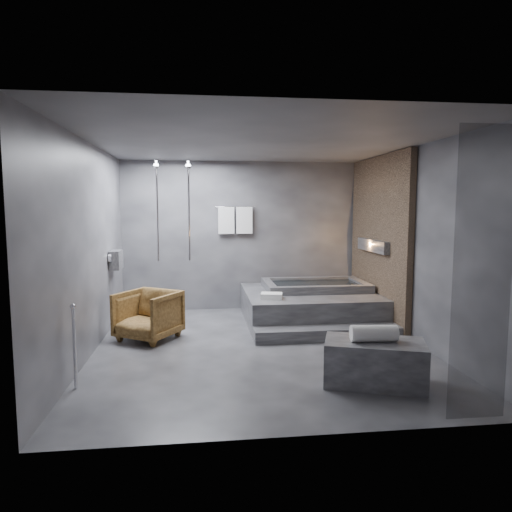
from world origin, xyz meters
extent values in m
plane|color=#2D2C2F|center=(0.00, 0.00, 0.00)|extent=(5.00, 5.00, 0.00)
cube|color=#4B4A4D|center=(0.00, 0.00, 2.80)|extent=(4.50, 5.00, 0.04)
cube|color=#37363B|center=(0.00, 2.50, 1.40)|extent=(4.50, 0.04, 2.80)
cube|color=#37363B|center=(0.00, -2.50, 1.40)|extent=(4.50, 0.04, 2.80)
cube|color=#37363B|center=(-2.25, 0.00, 1.40)|extent=(0.04, 5.00, 2.80)
cube|color=#37363B|center=(2.25, 0.00, 1.40)|extent=(0.04, 5.00, 2.80)
cube|color=#937456|center=(2.19, 1.25, 1.40)|extent=(0.10, 2.40, 2.78)
cube|color=#FF9938|center=(2.11, 1.25, 1.30)|extent=(0.14, 1.20, 0.20)
cube|color=gray|center=(-2.16, 1.40, 1.10)|extent=(0.16, 0.42, 0.30)
imported|color=beige|center=(-2.15, 1.30, 1.05)|extent=(0.08, 0.08, 0.21)
imported|color=beige|center=(-2.15, 1.50, 1.03)|extent=(0.07, 0.07, 0.15)
cylinder|color=silver|center=(-1.00, 2.05, 1.90)|extent=(0.04, 0.04, 1.80)
cylinder|color=silver|center=(-1.55, 2.05, 1.90)|extent=(0.04, 0.04, 1.80)
cylinder|color=silver|center=(-0.15, 2.44, 1.95)|extent=(0.75, 0.02, 0.02)
cube|color=white|center=(-0.32, 2.42, 1.70)|extent=(0.30, 0.06, 0.50)
cube|color=white|center=(0.02, 2.42, 1.70)|extent=(0.30, 0.06, 0.50)
cylinder|color=silver|center=(-2.15, -1.20, 0.45)|extent=(0.04, 0.04, 0.90)
cube|color=black|center=(1.65, -2.45, 1.35)|extent=(0.55, 0.01, 2.60)
cube|color=#323134|center=(1.05, 1.45, 0.25)|extent=(2.20, 2.00, 0.50)
cube|color=#323134|center=(1.05, 0.27, 0.09)|extent=(2.20, 0.36, 0.18)
cube|color=#363639|center=(1.09, -1.45, 0.24)|extent=(1.21, 0.91, 0.48)
imported|color=#412910|center=(-1.58, 0.60, 0.36)|extent=(1.08, 1.08, 0.72)
cylinder|color=white|center=(1.07, -1.46, 0.57)|extent=(0.52, 0.23, 0.18)
cube|color=white|center=(0.31, 0.91, 0.54)|extent=(0.38, 0.31, 0.09)
camera|label=1|loc=(-0.79, -6.13, 1.95)|focal=32.00mm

